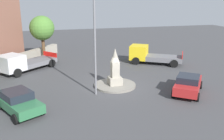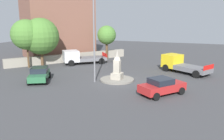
# 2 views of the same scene
# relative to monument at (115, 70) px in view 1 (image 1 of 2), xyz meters

# --- Properties ---
(ground_plane) EXTENTS (80.00, 80.00, 0.00)m
(ground_plane) POSITION_rel_monument_xyz_m (0.00, 0.00, -1.44)
(ground_plane) COLOR #424244
(traffic_island) EXTENTS (3.51, 3.51, 0.17)m
(traffic_island) POSITION_rel_monument_xyz_m (0.00, 0.00, -1.36)
(traffic_island) COLOR gray
(traffic_island) RESTS_ON ground
(monument) EXTENTS (1.07, 1.07, 3.08)m
(monument) POSITION_rel_monument_xyz_m (0.00, 0.00, 0.00)
(monument) COLOR #9E9687
(monument) RESTS_ON traffic_island
(streetlamp) EXTENTS (3.15, 0.28, 8.63)m
(streetlamp) POSITION_rel_monument_xyz_m (1.93, 1.35, 3.73)
(streetlamp) COLOR slate
(streetlamp) RESTS_ON ground
(car_green_far_side) EXTENTS (3.32, 4.17, 1.42)m
(car_green_far_side) POSITION_rel_monument_xyz_m (7.38, 3.02, -0.70)
(car_green_far_side) COLOR #2D6B42
(car_green_far_side) RESTS_ON ground
(car_red_near_island) EXTENTS (3.87, 4.21, 1.47)m
(car_red_near_island) POSITION_rel_monument_xyz_m (-5.03, 3.03, -0.69)
(car_red_near_island) COLOR #B22323
(car_red_near_island) RESTS_ON ground
(truck_yellow_parked_right) EXTENTS (5.98, 4.79, 2.00)m
(truck_yellow_parked_right) POSITION_rel_monument_xyz_m (-5.91, -6.17, -0.49)
(truck_yellow_parked_right) COLOR yellow
(truck_yellow_parked_right) RESTS_ON ground
(truck_white_approaching) EXTENTS (5.94, 5.52, 1.93)m
(truck_white_approaching) POSITION_rel_monument_xyz_m (7.83, -6.47, -0.49)
(truck_white_approaching) COLOR silver
(truck_white_approaching) RESTS_ON ground
(stone_boundary_wall) EXTENTS (11.98, 15.03, 1.18)m
(stone_boundary_wall) POSITION_rel_monument_xyz_m (9.85, -7.71, -0.85)
(stone_boundary_wall) COLOR #9E9687
(stone_boundary_wall) RESTS_ON ground
(tree_mid_cluster) EXTENTS (2.89, 2.89, 5.21)m
(tree_mid_cluster) POSITION_rel_monument_xyz_m (5.64, -11.48, 2.28)
(tree_mid_cluster) COLOR brown
(tree_mid_cluster) RESTS_ON ground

